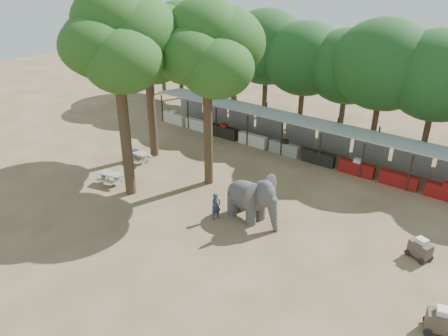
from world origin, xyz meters
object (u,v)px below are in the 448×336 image
Objects in this scene: yard_tree_center at (116,40)px; cart_front at (442,321)px; elephant at (252,198)px; picnic_table_far at (139,156)px; yard_tree_left at (147,41)px; yard_tree_back at (207,48)px; handler at (216,206)px; cart_back at (420,248)px; picnic_table_near at (111,177)px.

cart_front is (18.28, -0.57, -8.62)m from yard_tree_center.
yard_tree_center is at bearing -160.01° from elephant.
cart_front reaches higher than picnic_table_far.
yard_tree_back is at bearing -9.46° from yard_tree_left.
yard_tree_back is 7.20× the size of picnic_table_far.
cart_back is at bearing -52.21° from handler.
elephant is at bearing -143.88° from cart_back.
yard_tree_center reaches higher than yard_tree_back.
handler is at bearing -9.00° from picnic_table_near.
handler is 9.43m from picnic_table_far.
yard_tree_left is 6.98× the size of picnic_table_far.
elephant is (4.85, -2.19, -7.17)m from yard_tree_back.
yard_tree_back is 10.24m from picnic_table_near.
cart_front is at bearing -43.15° from cart_back.
yard_tree_back is at bearing 146.88° from cart_front.
handler is at bearing -46.12° from yard_tree_back.
yard_tree_left is 5.92m from yard_tree_center.
yard_tree_back is 3.12× the size of elephant.
handler reaches higher than cart_front.
picnic_table_far is (-5.83, -0.78, -8.06)m from yard_tree_back.
yard_tree_center is 9.72m from picnic_table_far.
elephant is 2.75× the size of cart_back.
yard_tree_left reaches higher than cart_front.
picnic_table_near is at bearing 115.59° from handler.
yard_tree_left is 0.97× the size of yard_tree_back.
handler is 1.14× the size of cart_front.
handler is 12.10m from cart_front.
elephant is at bearing -33.79° from handler.
handler is 1.01× the size of picnic_table_far.
yard_tree_center is at bearing 115.82° from handler.
yard_tree_center reaches higher than yard_tree_left.
picnic_table_near is at bearing -175.26° from yard_tree_center.
cart_back is at bearing 13.29° from yard_tree_center.
yard_tree_center is at bearing -126.86° from yard_tree_back.
yard_tree_left reaches higher than picnic_table_far.
yard_tree_back reaches higher than yard_tree_left.
cart_back is at bearing -0.66° from yard_tree_back.
yard_tree_back reaches higher than picnic_table_near.
handler reaches higher than picnic_table_near.
cart_front is at bearing -15.76° from picnic_table_near.
yard_tree_back reaches higher than cart_front.
yard_tree_left is 20.78m from cart_back.
handler is 1.21× the size of cart_back.
yard_tree_center is at bearing -144.18° from cart_back.
yard_tree_left is at bearing 120.96° from yard_tree_center.
handler is (6.24, 0.63, -8.41)m from yard_tree_center.
yard_tree_center is 11.24m from elephant.
picnic_table_far is at bearing 153.36° from cart_front.
cart_back is at bearing -3.42° from yard_tree_left.
yard_tree_center is 20.22m from cart_front.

